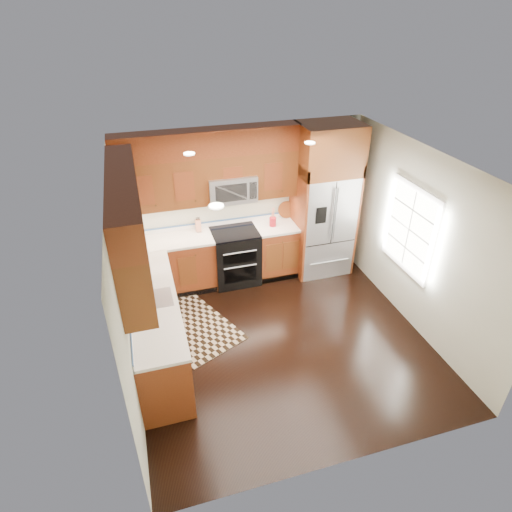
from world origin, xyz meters
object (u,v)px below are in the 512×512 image
object	(u,v)px
range	(235,256)
rug	(191,325)
utensil_crock	(273,220)
refrigerator	(324,201)
knife_block	(198,225)

from	to	relation	value
range	rug	bearing A→B (deg)	-133.93
range	rug	world-z (taller)	range
range	utensil_crock	distance (m)	0.89
rug	utensil_crock	xyz separation A→B (m)	(1.62, 1.02, 1.04)
refrigerator	rug	size ratio (longest dim) A/B	1.64
refrigerator	knife_block	distance (m)	2.14
knife_block	utensil_crock	world-z (taller)	utensil_crock
knife_block	utensil_crock	distance (m)	1.24
refrigerator	utensil_crock	size ratio (longest dim) A/B	8.07
rug	utensil_crock	distance (m)	2.18
range	refrigerator	xyz separation A→B (m)	(1.55, -0.04, 0.83)
range	utensil_crock	bearing A→B (deg)	3.04
knife_block	range	bearing A→B (deg)	-21.34
refrigerator	utensil_crock	distance (m)	0.92
range	knife_block	xyz separation A→B (m)	(-0.56, 0.22, 0.57)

